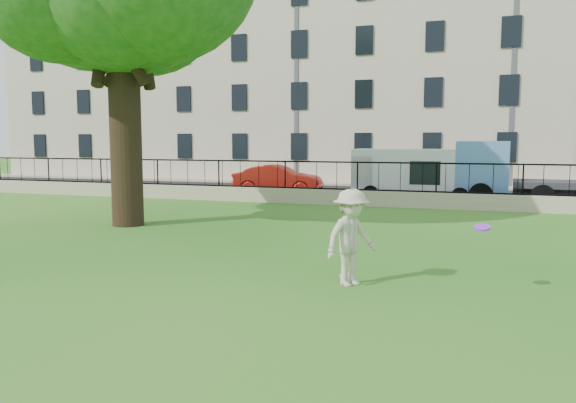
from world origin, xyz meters
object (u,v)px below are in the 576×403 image
at_px(red_sedan, 278,180).
at_px(white_van, 416,175).
at_px(man, 351,237).
at_px(frisbee, 482,228).
at_px(blue_truck, 536,173).

relative_size(red_sedan, white_van, 0.81).
relative_size(man, white_van, 0.33).
relative_size(man, frisbee, 6.30).
xyz_separation_m(man, frisbee, (2.16, 0.14, 0.26)).
distance_m(frisbee, white_van, 14.64).
bearing_deg(frisbee, white_van, 100.30).
bearing_deg(white_van, man, -90.54).
distance_m(man, frisbee, 2.18).
relative_size(frisbee, blue_truck, 0.04).
bearing_deg(man, white_van, 36.06).
bearing_deg(blue_truck, red_sedan, 176.95).
bearing_deg(frisbee, red_sedan, 120.87).
relative_size(frisbee, white_van, 0.05).
xyz_separation_m(frisbee, white_van, (-2.62, 14.40, -0.02)).
height_order(white_van, blue_truck, blue_truck).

